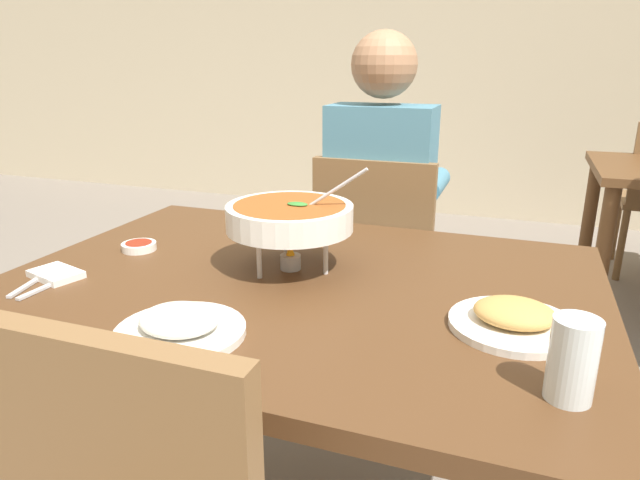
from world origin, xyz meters
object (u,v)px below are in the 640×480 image
rice_plate (180,326)px  sauce_dish (139,246)px  chair_diner_main (378,261)px  dining_table_main (298,317)px  appetizer_plate (514,319)px  diner_main (382,197)px  drink_glass (572,364)px  curry_bowl (290,218)px

rice_plate → sauce_dish: (-0.38, 0.38, -0.01)m
chair_diner_main → dining_table_main: bearing=-90.0°
chair_diner_main → appetizer_plate: 1.02m
dining_table_main → diner_main: diner_main is taller
appetizer_plate → drink_glass: 0.23m
curry_bowl → drink_glass: (0.60, -0.36, -0.07)m
curry_bowl → dining_table_main: bearing=-53.5°
diner_main → curry_bowl: diner_main is taller
dining_table_main → drink_glass: bearing=-28.5°
diner_main → drink_glass: size_ratio=10.08×
rice_plate → appetizer_plate: 0.62m
chair_diner_main → drink_glass: chair_diner_main is taller
chair_diner_main → drink_glass: bearing=-62.7°
dining_table_main → chair_diner_main: bearing=90.0°
drink_glass → chair_diner_main: bearing=117.3°
diner_main → appetizer_plate: diner_main is taller
curry_bowl → sauce_dish: size_ratio=3.69×
chair_diner_main → diner_main: 0.24m
rice_plate → drink_glass: (0.66, 0.03, 0.04)m
diner_main → rice_plate: 1.14m
drink_glass → sauce_dish: bearing=161.2°
chair_diner_main → curry_bowl: 0.80m
chair_diner_main → diner_main: diner_main is taller
diner_main → rice_plate: bearing=-94.9°
curry_bowl → drink_glass: size_ratio=2.56×
curry_bowl → diner_main: bearing=86.8°
dining_table_main → rice_plate: size_ratio=5.62×
appetizer_plate → drink_glass: (0.08, -0.21, 0.04)m
diner_main → appetizer_plate: bearing=-62.2°
diner_main → curry_bowl: (-0.04, -0.75, 0.11)m
curry_bowl → sauce_dish: (-0.43, -0.01, -0.12)m
diner_main → sauce_dish: bearing=-122.1°
chair_diner_main → appetizer_plate: chair_diner_main is taller
dining_table_main → chair_diner_main: size_ratio=1.50×
diner_main → curry_bowl: size_ratio=3.94×
curry_bowl → appetizer_plate: bearing=-16.0°
diner_main → curry_bowl: 0.76m
diner_main → appetizer_plate: size_ratio=5.46×
curry_bowl → rice_plate: size_ratio=1.39×
dining_table_main → curry_bowl: bearing=126.5°
chair_diner_main → rice_plate: bearing=-95.1°
chair_diner_main → curry_bowl: size_ratio=2.71×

